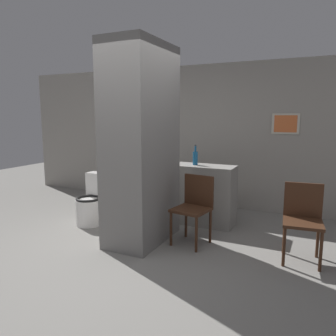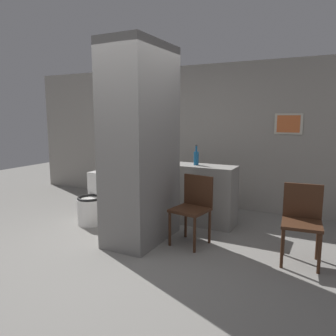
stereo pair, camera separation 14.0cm
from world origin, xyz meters
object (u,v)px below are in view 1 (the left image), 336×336
object	(u,v)px
chair_by_doorway	(303,217)
bicycle	(138,192)
toilet	(92,203)
chair_near_pillar	(194,205)
bottle_tall	(195,157)

from	to	relation	value
chair_by_doorway	bicycle	world-z (taller)	chair_by_doorway
chair_by_doorway	bicycle	xyz separation A→B (m)	(-2.72, 0.81, -0.16)
chair_by_doorway	bicycle	distance (m)	2.84
bicycle	chair_by_doorway	bearing A→B (deg)	-16.68
toilet	chair_near_pillar	world-z (taller)	chair_near_pillar
chair_near_pillar	chair_by_doorway	world-z (taller)	same
chair_by_doorway	bottle_tall	size ratio (longest dim) A/B	2.81
chair_near_pillar	bicycle	xyz separation A→B (m)	(-1.38, 0.87, -0.16)
toilet	bottle_tall	bearing A→B (deg)	26.78
toilet	chair_by_doorway	distance (m)	3.07
bicycle	bottle_tall	bearing A→B (deg)	-4.46
chair_near_pillar	chair_by_doorway	distance (m)	1.33
bicycle	bottle_tall	size ratio (longest dim) A/B	5.00
chair_near_pillar	bottle_tall	distance (m)	0.99
bottle_tall	bicycle	bearing A→B (deg)	175.54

